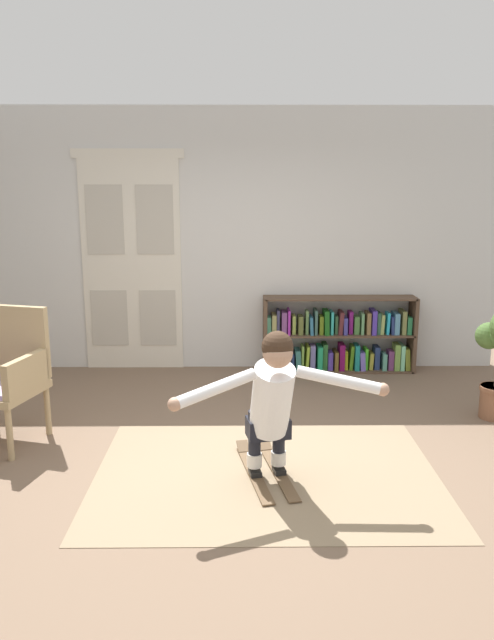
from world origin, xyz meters
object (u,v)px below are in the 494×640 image
bookshelf (338,339)px  person_skier (272,397)px  wicker_chair (3,373)px  skis_pair (265,470)px

bookshelf → person_skier: size_ratio=1.17×
bookshelf → person_skier: person_skier is taller
wicker_chair → skis_pair: 2.27m
bookshelf → wicker_chair: wicker_chair is taller
bookshelf → wicker_chair: size_ratio=1.55×
bookshelf → skis_pair: 2.71m
person_skier → skis_pair: bearing=101.2°
wicker_chair → person_skier: person_skier is taller
bookshelf → skis_pair: bookshelf is taller
bookshelf → wicker_chair: (-3.03, -1.91, 0.22)m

